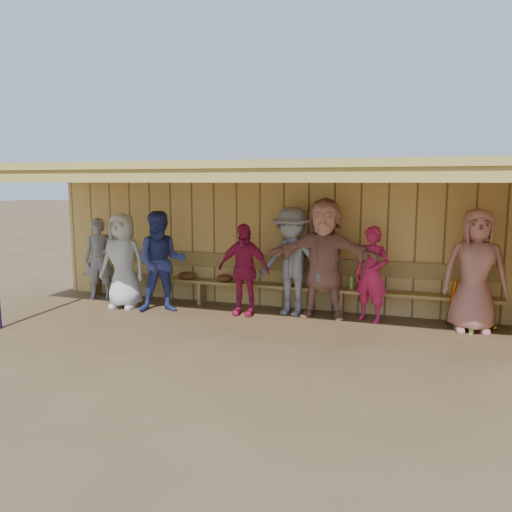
{
  "coord_description": "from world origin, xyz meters",
  "views": [
    {
      "loc": [
        2.48,
        -7.24,
        2.24
      ],
      "look_at": [
        0.0,
        0.35,
        1.05
      ],
      "focal_mm": 35.0,
      "sensor_mm": 36.0,
      "label": 1
    }
  ],
  "objects_px": {
    "player_b": "(123,261)",
    "player_c": "(162,262)",
    "player_e": "(291,261)",
    "player_f": "(324,258)",
    "player_d": "(244,270)",
    "player_g": "(372,274)",
    "player_h": "(475,271)",
    "bench": "(269,279)",
    "player_a": "(100,259)"
  },
  "relations": [
    {
      "from": "player_f",
      "to": "bench",
      "type": "height_order",
      "value": "player_f"
    },
    {
      "from": "player_a",
      "to": "player_f",
      "type": "height_order",
      "value": "player_f"
    },
    {
      "from": "player_c",
      "to": "player_h",
      "type": "bearing_deg",
      "value": -19.81
    },
    {
      "from": "player_b",
      "to": "player_g",
      "type": "height_order",
      "value": "player_b"
    },
    {
      "from": "player_a",
      "to": "player_e",
      "type": "distance_m",
      "value": 3.79
    },
    {
      "from": "player_d",
      "to": "player_h",
      "type": "xyz_separation_m",
      "value": [
        3.6,
        0.16,
        0.15
      ]
    },
    {
      "from": "player_g",
      "to": "player_b",
      "type": "bearing_deg",
      "value": -152.97
    },
    {
      "from": "bench",
      "to": "player_b",
      "type": "bearing_deg",
      "value": -162.83
    },
    {
      "from": "player_h",
      "to": "player_f",
      "type": "bearing_deg",
      "value": 172.89
    },
    {
      "from": "player_g",
      "to": "bench",
      "type": "relative_size",
      "value": 0.2
    },
    {
      "from": "player_f",
      "to": "player_g",
      "type": "xyz_separation_m",
      "value": [
        0.78,
        0.01,
        -0.22
      ]
    },
    {
      "from": "player_g",
      "to": "bench",
      "type": "distance_m",
      "value": 1.84
    },
    {
      "from": "player_f",
      "to": "player_d",
      "type": "bearing_deg",
      "value": -171.48
    },
    {
      "from": "player_a",
      "to": "bench",
      "type": "bearing_deg",
      "value": -14.98
    },
    {
      "from": "player_g",
      "to": "player_h",
      "type": "distance_m",
      "value": 1.52
    },
    {
      "from": "player_a",
      "to": "player_h",
      "type": "distance_m",
      "value": 6.63
    },
    {
      "from": "player_b",
      "to": "player_h",
      "type": "distance_m",
      "value": 5.82
    },
    {
      "from": "player_d",
      "to": "bench",
      "type": "height_order",
      "value": "player_d"
    },
    {
      "from": "player_b",
      "to": "player_c",
      "type": "relative_size",
      "value": 0.97
    },
    {
      "from": "player_e",
      "to": "player_b",
      "type": "bearing_deg",
      "value": -158.76
    },
    {
      "from": "player_b",
      "to": "player_g",
      "type": "xyz_separation_m",
      "value": [
        4.29,
        0.46,
        -0.07
      ]
    },
    {
      "from": "player_g",
      "to": "player_a",
      "type": "bearing_deg",
      "value": -159.14
    },
    {
      "from": "player_b",
      "to": "player_e",
      "type": "xyz_separation_m",
      "value": [
        2.97,
        0.46,
        0.07
      ]
    },
    {
      "from": "bench",
      "to": "player_h",
      "type": "bearing_deg",
      "value": -6.87
    },
    {
      "from": "player_a",
      "to": "player_h",
      "type": "height_order",
      "value": "player_h"
    },
    {
      "from": "player_b",
      "to": "player_d",
      "type": "distance_m",
      "value": 2.21
    },
    {
      "from": "player_c",
      "to": "player_h",
      "type": "distance_m",
      "value": 5.03
    },
    {
      "from": "player_a",
      "to": "player_d",
      "type": "relative_size",
      "value": 1.01
    },
    {
      "from": "player_d",
      "to": "player_e",
      "type": "distance_m",
      "value": 0.82
    },
    {
      "from": "player_c",
      "to": "player_e",
      "type": "height_order",
      "value": "player_e"
    },
    {
      "from": "player_a",
      "to": "player_b",
      "type": "bearing_deg",
      "value": -49.81
    },
    {
      "from": "player_a",
      "to": "player_c",
      "type": "distance_m",
      "value": 1.68
    },
    {
      "from": "player_a",
      "to": "player_e",
      "type": "bearing_deg",
      "value": -20.25
    },
    {
      "from": "player_a",
      "to": "player_c",
      "type": "xyz_separation_m",
      "value": [
        1.61,
        -0.49,
        0.09
      ]
    },
    {
      "from": "player_a",
      "to": "player_f",
      "type": "bearing_deg",
      "value": -20.34
    },
    {
      "from": "player_a",
      "to": "player_g",
      "type": "height_order",
      "value": "player_a"
    },
    {
      "from": "player_g",
      "to": "player_h",
      "type": "bearing_deg",
      "value": 17.31
    },
    {
      "from": "player_e",
      "to": "player_g",
      "type": "height_order",
      "value": "player_e"
    },
    {
      "from": "player_d",
      "to": "player_h",
      "type": "height_order",
      "value": "player_h"
    },
    {
      "from": "player_e",
      "to": "player_f",
      "type": "relative_size",
      "value": 0.92
    },
    {
      "from": "player_f",
      "to": "player_b",
      "type": "bearing_deg",
      "value": -174.78
    },
    {
      "from": "player_b",
      "to": "player_h",
      "type": "bearing_deg",
      "value": -0.02
    },
    {
      "from": "player_b",
      "to": "bench",
      "type": "distance_m",
      "value": 2.63
    },
    {
      "from": "player_d",
      "to": "player_g",
      "type": "relative_size",
      "value": 1.0
    },
    {
      "from": "player_c",
      "to": "player_f",
      "type": "relative_size",
      "value": 0.88
    },
    {
      "from": "player_b",
      "to": "bench",
      "type": "relative_size",
      "value": 0.22
    },
    {
      "from": "player_a",
      "to": "player_d",
      "type": "distance_m",
      "value": 3.03
    },
    {
      "from": "player_h",
      "to": "player_g",
      "type": "bearing_deg",
      "value": 171.5
    },
    {
      "from": "player_c",
      "to": "bench",
      "type": "xyz_separation_m",
      "value": [
        1.71,
        0.8,
        -0.35
      ]
    },
    {
      "from": "player_b",
      "to": "bench",
      "type": "height_order",
      "value": "player_b"
    }
  ]
}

